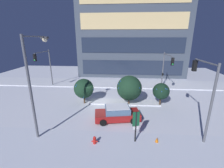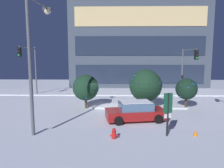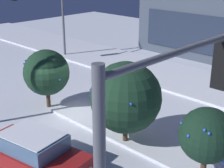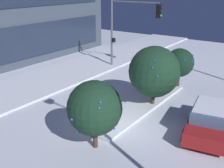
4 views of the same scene
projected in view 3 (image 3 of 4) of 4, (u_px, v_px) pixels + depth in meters
The scene contains 9 objects.
ground at pixel (70, 116), 17.55m from camera, with size 52.00×52.00×0.00m, color silver.
curb_strip_far at pixel (169, 75), 23.47m from camera, with size 52.00×5.20×0.14m, color silver.
median_strip at pixel (124, 133), 15.68m from camera, with size 9.00×1.80×0.14m, color silver.
car_near at pixel (33, 152), 12.95m from camera, with size 4.79×2.71×1.49m.
traffic_light_corner_near_right at pixel (160, 153), 5.98m from camera, with size 0.32×3.94×6.42m.
traffic_light_corner_far_left at pixel (43, 5), 25.59m from camera, with size 0.32×4.63×6.19m.
decorated_tree_median at pixel (126, 97), 14.21m from camera, with size 3.06×3.06×3.72m.
decorated_tree_left_of_median at pixel (207, 135), 11.81m from camera, with size 2.03×2.00×2.88m.
decorated_tree_right_of_median at pixel (46, 73), 17.96m from camera, with size 2.56×2.48×3.21m.
Camera 3 is at (12.61, -9.87, 7.68)m, focal length 54.16 mm.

